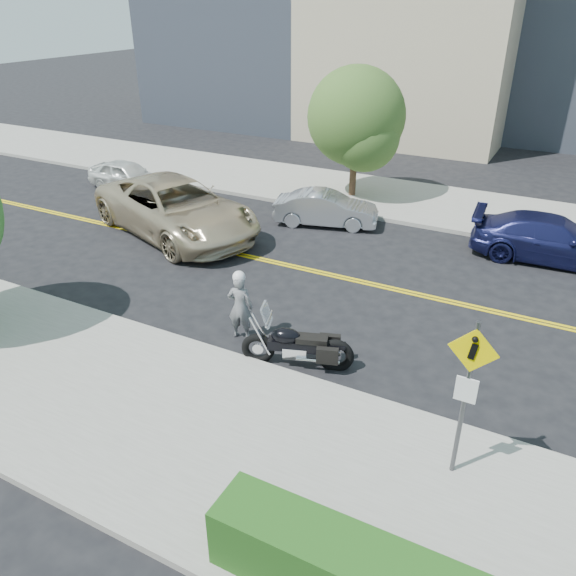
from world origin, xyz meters
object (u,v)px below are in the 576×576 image
(pedestrian_sign, at_px, (467,386))
(motorcycle, at_px, (298,337))
(parked_car_blue, at_px, (552,239))
(suv, at_px, (176,208))
(parked_car_silver, at_px, (326,209))
(motorcyclist, at_px, (240,305))
(parked_car_white, at_px, (127,175))

(pedestrian_sign, xyz_separation_m, motorcycle, (-3.88, 1.73, -1.21))
(motorcycle, bearing_deg, parked_car_blue, 44.69)
(motorcycle, relative_size, parked_car_blue, 0.51)
(suv, bearing_deg, pedestrian_sign, -101.63)
(parked_car_silver, bearing_deg, motorcyclist, 173.65)
(parked_car_blue, bearing_deg, parked_car_white, 87.85)
(suv, bearing_deg, motorcyclist, -110.40)
(parked_car_white, bearing_deg, suv, -119.97)
(motorcyclist, xyz_separation_m, parked_car_silver, (-1.30, 7.89, -0.28))
(motorcyclist, bearing_deg, pedestrian_sign, 143.96)
(motorcycle, xyz_separation_m, parked_car_blue, (4.45, 8.78, -0.05))
(pedestrian_sign, distance_m, motorcycle, 4.41)
(pedestrian_sign, relative_size, parked_car_silver, 0.81)
(pedestrian_sign, relative_size, motorcyclist, 1.67)
(pedestrian_sign, height_order, motorcyclist, pedestrian_sign)
(motorcycle, height_order, parked_car_silver, motorcycle)
(motorcyclist, height_order, motorcycle, motorcyclist)
(parked_car_white, height_order, parked_car_silver, parked_car_white)
(motorcyclist, relative_size, parked_car_silver, 0.48)
(parked_car_white, relative_size, parked_car_blue, 0.75)
(motorcycle, bearing_deg, parked_car_silver, 91.73)
(suv, xyz_separation_m, parked_car_white, (-5.01, 3.08, -0.33))
(suv, relative_size, parked_car_silver, 1.83)
(parked_car_white, relative_size, parked_car_silver, 0.97)
(suv, bearing_deg, motorcycle, -105.16)
(parked_car_blue, bearing_deg, motorcycle, 148.95)
(pedestrian_sign, bearing_deg, parked_car_silver, 124.59)
(pedestrian_sign, relative_size, suv, 0.44)
(motorcyclist, height_order, parked_car_blue, motorcyclist)
(pedestrian_sign, height_order, parked_car_blue, pedestrian_sign)
(parked_car_silver, xyz_separation_m, parked_car_blue, (7.50, 0.47, 0.09))
(motorcyclist, bearing_deg, parked_car_blue, -141.72)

